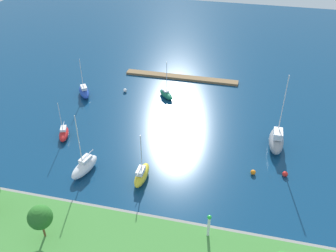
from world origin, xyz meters
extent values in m
plane|color=navy|center=(0.00, 0.00, 0.00)|extent=(160.00, 160.00, 0.00)
cube|color=olive|center=(2.03, -16.26, 0.26)|extent=(26.42, 2.06, 0.52)
cube|color=gray|center=(0.00, 28.82, 0.59)|extent=(58.35, 3.55, 1.17)
cylinder|color=silver|center=(-10.73, 28.82, 2.77)|extent=(0.36, 0.36, 3.20)
sphere|color=green|center=(-10.73, 28.82, 4.62)|extent=(0.56, 0.56, 0.56)
cylinder|color=brown|center=(9.76, 33.82, 2.58)|extent=(0.27, 0.27, 2.55)
sphere|color=#286B23|center=(9.76, 33.82, 4.79)|extent=(3.14, 3.14, 3.14)
ellipsoid|color=yellow|center=(1.07, 19.28, 0.90)|extent=(1.81, 5.65, 1.80)
cube|color=silver|center=(1.08, 19.73, 2.15)|extent=(1.07, 2.04, 0.71)
cylinder|color=silver|center=(1.07, 19.00, 5.10)|extent=(0.13, 0.13, 6.60)
cylinder|color=silver|center=(1.09, 20.25, 2.66)|extent=(0.15, 2.50, 0.11)
ellipsoid|color=#2347B2|center=(20.84, -3.53, 0.92)|extent=(4.70, 5.74, 1.85)
cube|color=silver|center=(20.59, -3.16, 2.16)|extent=(2.08, 2.32, 0.62)
cylinder|color=silver|center=(21.00, -3.77, 5.10)|extent=(0.13, 0.13, 6.51)
cylinder|color=silver|center=(20.34, -2.78, 2.62)|extent=(1.40, 2.03, 0.11)
ellipsoid|color=#19724C|center=(3.39, -6.82, 0.66)|extent=(4.32, 4.47, 1.31)
cube|color=silver|center=(3.65, -7.10, 1.49)|extent=(1.83, 1.87, 0.36)
cylinder|color=silver|center=(3.24, -6.65, 4.83)|extent=(0.11, 0.11, 7.04)
cylinder|color=silver|center=(4.01, -7.49, 1.82)|extent=(1.62, 1.72, 0.09)
ellipsoid|color=white|center=(10.52, 19.72, 1.04)|extent=(3.41, 6.35, 2.08)
cube|color=silver|center=(10.40, 19.26, 2.36)|extent=(1.69, 2.40, 0.56)
cylinder|color=silver|center=(10.59, 20.02, 6.58)|extent=(0.15, 0.15, 8.99)
cylinder|color=silver|center=(10.24, 18.60, 2.79)|extent=(0.82, 2.86, 0.12)
ellipsoid|color=red|center=(18.13, 11.67, 0.72)|extent=(3.03, 4.89, 1.43)
cube|color=silver|center=(18.25, 11.32, 1.67)|extent=(1.46, 1.89, 0.48)
cylinder|color=silver|center=(18.06, 11.88, 4.41)|extent=(0.11, 0.11, 5.95)
cylinder|color=silver|center=(18.43, 10.79, 2.06)|extent=(0.84, 2.21, 0.09)
ellipsoid|color=gray|center=(-19.41, 5.86, 1.35)|extent=(2.52, 7.17, 2.69)
cube|color=silver|center=(-19.42, 6.43, 3.28)|extent=(1.51, 2.58, 1.17)
cylinder|color=silver|center=(-19.41, 5.50, 8.30)|extent=(0.17, 0.17, 11.23)
cylinder|color=silver|center=(-19.42, 6.81, 4.01)|extent=(0.15, 2.61, 0.14)
sphere|color=white|center=(12.76, -6.98, 0.42)|extent=(0.83, 0.83, 0.83)
sphere|color=orange|center=(-15.94, 14.02, 0.42)|extent=(0.84, 0.84, 0.84)
sphere|color=red|center=(-20.92, 13.33, 0.44)|extent=(0.89, 0.89, 0.89)
camera|label=1|loc=(-13.10, 61.39, 40.49)|focal=40.17mm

